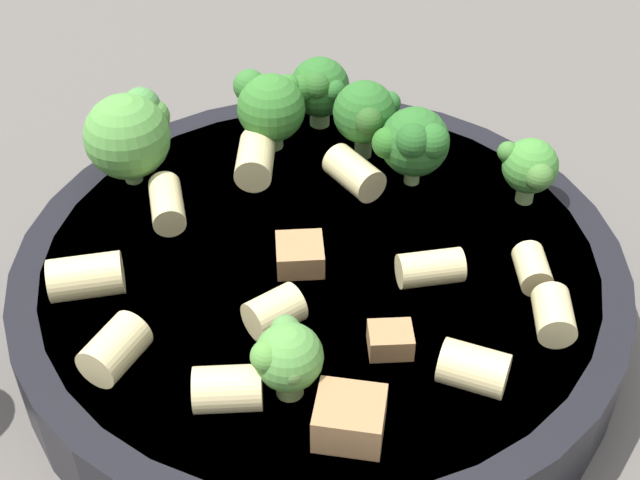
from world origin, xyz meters
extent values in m
plane|color=#5B5651|center=(0.00, 0.00, 0.00)|extent=(2.00, 2.00, 0.00)
cylinder|color=black|center=(0.00, 0.00, 0.02)|extent=(0.26, 0.26, 0.04)
cylinder|color=beige|center=(0.00, 0.00, 0.04)|extent=(0.24, 0.24, 0.01)
torus|color=black|center=(0.00, 0.00, 0.04)|extent=(0.26, 0.26, 0.00)
cylinder|color=#84AD60|center=(0.05, 0.09, 0.04)|extent=(0.01, 0.01, 0.01)
sphere|color=#2D6B28|center=(0.05, 0.09, 0.06)|extent=(0.03, 0.03, 0.03)
sphere|color=#2B6628|center=(0.05, 0.08, 0.06)|extent=(0.01, 0.01, 0.01)
sphere|color=#2D6025|center=(0.04, 0.09, 0.07)|extent=(0.01, 0.01, 0.01)
sphere|color=#2E6625|center=(0.04, 0.09, 0.07)|extent=(0.01, 0.01, 0.01)
cylinder|color=#93B766|center=(0.10, -0.01, 0.04)|extent=(0.01, 0.01, 0.01)
sphere|color=#478E38|center=(0.10, -0.01, 0.06)|extent=(0.03, 0.03, 0.03)
sphere|color=#417B32|center=(0.09, 0.00, 0.06)|extent=(0.01, 0.01, 0.01)
sphere|color=#428F34|center=(0.10, 0.00, 0.06)|extent=(0.01, 0.01, 0.01)
sphere|color=#487B34|center=(0.10, -0.02, 0.06)|extent=(0.01, 0.01, 0.01)
cylinder|color=#93B766|center=(-0.04, -0.06, 0.04)|extent=(0.01, 0.01, 0.01)
sphere|color=#569942|center=(-0.04, -0.06, 0.06)|extent=(0.03, 0.03, 0.03)
sphere|color=#558D44|center=(-0.04, -0.05, 0.06)|extent=(0.01, 0.01, 0.01)
sphere|color=#55823D|center=(-0.05, -0.07, 0.06)|extent=(0.01, 0.01, 0.01)
sphere|color=#55933B|center=(-0.05, -0.06, 0.06)|extent=(0.01, 0.01, 0.01)
cylinder|color=#84AD60|center=(0.05, 0.06, 0.05)|extent=(0.01, 0.01, 0.02)
sphere|color=#2D6B28|center=(0.05, 0.06, 0.06)|extent=(0.03, 0.03, 0.03)
sphere|color=#2E6B25|center=(0.05, 0.07, 0.07)|extent=(0.01, 0.01, 0.01)
sphere|color=#2A6629|center=(0.07, 0.06, 0.07)|extent=(0.01, 0.01, 0.01)
sphere|color=#305B23|center=(0.05, 0.05, 0.07)|extent=(0.01, 0.01, 0.01)
cylinder|color=#84AD60|center=(-0.05, 0.09, 0.04)|extent=(0.01, 0.01, 0.01)
sphere|color=#569942|center=(-0.05, 0.09, 0.06)|extent=(0.04, 0.04, 0.04)
sphere|color=#4C913E|center=(-0.05, 0.10, 0.07)|extent=(0.02, 0.02, 0.02)
sphere|color=#53913F|center=(-0.04, 0.10, 0.07)|extent=(0.02, 0.02, 0.02)
sphere|color=#4D8E45|center=(-0.04, 0.10, 0.07)|extent=(0.02, 0.02, 0.02)
cylinder|color=#9EC175|center=(0.02, 0.09, 0.04)|extent=(0.01, 0.01, 0.01)
sphere|color=#387A2D|center=(0.02, 0.09, 0.06)|extent=(0.03, 0.03, 0.03)
sphere|color=#386C30|center=(0.02, 0.10, 0.06)|extent=(0.01, 0.01, 0.01)
sphere|color=#36752E|center=(0.01, 0.10, 0.07)|extent=(0.02, 0.02, 0.02)
sphere|color=#37762C|center=(0.03, 0.09, 0.07)|extent=(0.01, 0.01, 0.01)
cylinder|color=#93B766|center=(0.06, 0.03, 0.05)|extent=(0.01, 0.01, 0.01)
sphere|color=#2D6B28|center=(0.06, 0.03, 0.06)|extent=(0.03, 0.03, 0.03)
sphere|color=#2C6A28|center=(0.07, 0.02, 0.07)|extent=(0.02, 0.02, 0.02)
sphere|color=#275F24|center=(0.06, 0.02, 0.07)|extent=(0.02, 0.02, 0.02)
sphere|color=#2F6D24|center=(0.05, 0.03, 0.06)|extent=(0.01, 0.01, 0.01)
cylinder|color=beige|center=(-0.10, -0.02, 0.05)|extent=(0.03, 0.03, 0.02)
cylinder|color=beige|center=(0.03, -0.03, 0.05)|extent=(0.03, 0.02, 0.01)
cylinder|color=beige|center=(0.02, -0.09, 0.05)|extent=(0.03, 0.03, 0.02)
cylinder|color=beige|center=(0.07, -0.05, 0.05)|extent=(0.02, 0.02, 0.01)
cylinder|color=beige|center=(0.04, 0.04, 0.05)|extent=(0.02, 0.03, 0.02)
cylinder|color=beige|center=(0.00, 0.07, 0.05)|extent=(0.03, 0.03, 0.02)
cylinder|color=beige|center=(-0.09, 0.02, 0.05)|extent=(0.03, 0.03, 0.02)
cylinder|color=beige|center=(-0.05, 0.06, 0.05)|extent=(0.02, 0.03, 0.01)
cylinder|color=beige|center=(0.06, -0.08, 0.05)|extent=(0.02, 0.03, 0.02)
cylinder|color=beige|center=(-0.07, -0.06, 0.05)|extent=(0.03, 0.03, 0.02)
cylinder|color=beige|center=(-0.03, -0.03, 0.05)|extent=(0.02, 0.02, 0.02)
cube|color=#A87A4C|center=(0.00, -0.06, 0.04)|extent=(0.02, 0.02, 0.01)
cube|color=#A87A4C|center=(-0.03, -0.09, 0.05)|extent=(0.03, 0.03, 0.02)
cube|color=#A87A4C|center=(-0.01, 0.00, 0.04)|extent=(0.03, 0.03, 0.01)
camera|label=1|loc=(-0.13, -0.25, 0.29)|focal=50.00mm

